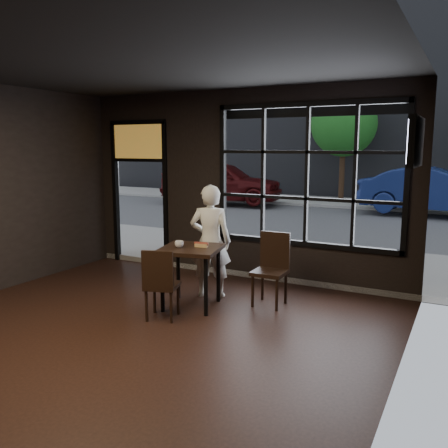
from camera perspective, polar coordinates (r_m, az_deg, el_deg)
The scene contains 17 objects.
floor at distance 5.64m, azimuth -14.62°, elevation -14.70°, with size 6.00×7.00×0.02m, color black.
ceiling at distance 5.25m, azimuth -16.15°, elevation 19.44°, with size 6.00×7.00×0.02m, color black.
wall_right at distance 3.86m, azimuth 19.37°, elevation -1.00°, with size 0.04×7.00×3.20m, color black.
window_frame at distance 7.64m, azimuth 9.94°, elevation 5.76°, with size 3.06×0.12×2.28m, color black.
stained_transom at distance 9.19m, azimuth -10.23°, elevation 9.76°, with size 1.20×0.06×0.70m, color orange.
street_asphalt at distance 28.08m, azimuth 20.43°, elevation 4.09°, with size 60.00×41.00×0.04m, color #545456.
building_across at distance 27.50m, azimuth 21.08°, elevation 19.72°, with size 28.00×12.00×15.00m, color #5B5956.
cafe_table at distance 6.75m, azimuth -3.97°, elevation -6.36°, with size 0.80×0.80×0.87m, color black.
chair_near at distance 6.33m, azimuth -7.44°, elevation -7.08°, with size 0.41×0.41×0.95m, color black.
chair_window at distance 6.80m, azimuth 5.51°, elevation -5.52°, with size 0.45×0.45×1.04m, color black.
man at distance 7.10m, azimuth -1.64°, elevation -2.10°, with size 0.62×0.41×1.70m, color silver.
hotdog at distance 6.64m, azimuth -2.75°, elevation -2.54°, with size 0.20×0.08×0.06m, color tan, non-canonical shape.
cup at distance 6.63m, azimuth -5.41°, elevation -2.43°, with size 0.12×0.12×0.10m, color silver.
tv at distance 5.89m, azimuth 22.13°, elevation 9.13°, with size 0.11×0.97×0.57m, color black.
navy_car at distance 16.70m, azimuth 23.89°, elevation 3.70°, with size 1.59×4.56×1.50m, color navy.
maroon_car at distance 18.45m, azimuth -0.29°, elevation 5.10°, with size 1.88×4.68×1.60m, color #410A0B.
tree_left at distance 19.80m, azimuth 14.22°, elevation 11.57°, with size 2.60×2.60×4.44m.
Camera 1 is at (3.53, -3.77, 2.26)m, focal length 38.00 mm.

